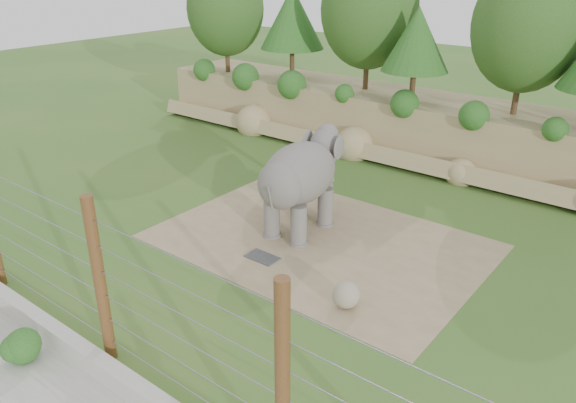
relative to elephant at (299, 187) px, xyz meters
The scene contains 9 objects.
ground 3.59m from the elephant, 81.51° to the right, with size 90.00×90.00×0.00m, color #366725.
back_embankment 9.84m from the elephant, 83.60° to the left, with size 30.00×5.52×8.77m.
dirt_patch 1.85m from the elephant, 10.99° to the right, with size 10.00×7.00×0.02m, color #8E7355.
drain_grate 2.65m from the elephant, 83.38° to the right, with size 1.00×0.60×0.03m, color #262628.
elephant is the anchor object (origin of this frame).
stone_ball 4.68m from the elephant, 37.30° to the right, with size 0.72×0.72×0.72m, color gray.
retaining_wall 8.31m from the elephant, 86.67° to the right, with size 26.00×0.35×0.50m, color #A29F95.
barrier_fence 7.72m from the elephant, 86.46° to the right, with size 20.26×0.26×4.00m.
walkway_shrub 9.12m from the elephant, 96.59° to the right, with size 0.77×0.77×0.77m, color #1F531D.
Camera 1 is at (9.48, -10.05, 8.43)m, focal length 35.00 mm.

